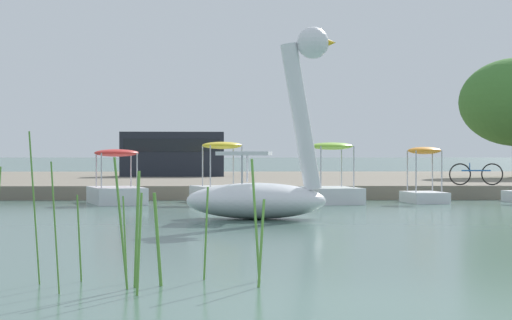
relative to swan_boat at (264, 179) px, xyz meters
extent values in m
plane|color=#47665B|center=(0.08, -12.63, -0.84)|extent=(691.61, 691.61, 0.00)
cube|color=slate|center=(0.08, 21.20, -0.63)|extent=(117.89, 24.72, 0.41)
ellipsoid|color=white|center=(-0.18, 0.02, -0.46)|extent=(3.07, 1.86, 0.75)
cylinder|color=white|center=(0.75, -0.08, 1.30)|extent=(0.89, 0.45, 3.08)
sphere|color=white|center=(1.00, -0.11, 2.83)|extent=(0.74, 0.74, 0.67)
cone|color=yellow|center=(1.27, -0.14, 2.83)|extent=(0.46, 0.41, 0.37)
cube|color=white|center=(-0.41, 0.04, 0.53)|extent=(1.21, 1.43, 0.08)
cylinder|color=silver|center=(-0.48, -0.55, 0.22)|extent=(0.04, 0.04, 0.61)
cylinder|color=silver|center=(-0.35, 0.64, 0.22)|extent=(0.04, 0.04, 0.61)
cube|color=white|center=(4.70, 7.10, -0.69)|extent=(1.15, 1.84, 0.30)
ellipsoid|color=orange|center=(4.70, 7.10, 0.61)|extent=(1.02, 1.15, 0.20)
cylinder|color=#B7B7BF|center=(4.29, 7.48, 0.04)|extent=(0.04, 0.04, 1.15)
cylinder|color=#B7B7BF|center=(5.01, 7.56, 0.04)|extent=(0.04, 0.04, 1.15)
cylinder|color=#B7B7BF|center=(4.38, 6.64, 0.04)|extent=(0.04, 0.04, 1.15)
cylinder|color=#B7B7BF|center=(5.10, 6.72, 0.04)|extent=(0.04, 0.04, 1.15)
cube|color=white|center=(2.08, 6.83, -0.62)|extent=(1.64, 2.48, 0.44)
ellipsoid|color=#8CCC38|center=(2.08, 6.83, 0.73)|extent=(1.39, 1.67, 0.20)
cylinder|color=#B7B7BF|center=(1.53, 7.34, 0.17)|extent=(0.04, 0.04, 1.13)
cylinder|color=#B7B7BF|center=(2.43, 7.50, 0.17)|extent=(0.04, 0.04, 1.13)
cylinder|color=#B7B7BF|center=(1.73, 6.17, 0.17)|extent=(0.04, 0.04, 1.13)
cylinder|color=#B7B7BF|center=(2.64, 6.32, 0.17)|extent=(0.04, 0.04, 1.13)
cube|color=white|center=(-0.92, 7.16, -0.61)|extent=(1.89, 2.65, 0.45)
ellipsoid|color=yellow|center=(-0.92, 7.16, 0.75)|extent=(1.36, 1.34, 0.20)
cylinder|color=#B7B7BF|center=(-1.46, 7.46, 0.19)|extent=(0.04, 0.04, 1.13)
cylinder|color=#B7B7BF|center=(-0.60, 7.70, 0.19)|extent=(0.04, 0.04, 1.13)
cylinder|color=#B7B7BF|center=(-1.23, 6.63, 0.19)|extent=(0.04, 0.04, 1.13)
cylinder|color=#B7B7BF|center=(-0.37, 6.86, 0.19)|extent=(0.04, 0.04, 1.13)
cube|color=white|center=(-3.78, 6.71, -0.61)|extent=(1.89, 2.60, 0.45)
ellipsoid|color=red|center=(-3.78, 6.71, 0.54)|extent=(1.47, 1.43, 0.20)
cylinder|color=#B7B7BF|center=(-4.37, 7.03, 0.08)|extent=(0.04, 0.04, 0.93)
cylinder|color=#B7B7BF|center=(-3.44, 7.28, 0.08)|extent=(0.04, 0.04, 0.93)
cylinder|color=#B7B7BF|center=(-4.12, 6.14, 0.08)|extent=(0.04, 0.04, 0.93)
cylinder|color=#B7B7BF|center=(-3.20, 6.40, 0.08)|extent=(0.04, 0.04, 0.93)
torus|color=black|center=(7.19, 9.46, -0.09)|extent=(0.66, 0.09, 0.66)
torus|color=black|center=(6.23, 9.53, -0.09)|extent=(0.66, 0.09, 0.66)
cube|color=#1E59A5|center=(6.71, 9.50, 0.01)|extent=(0.86, 0.10, 0.04)
cylinder|color=#1E59A5|center=(6.52, 9.51, 0.11)|extent=(0.03, 0.03, 0.28)
cube|color=#1E232D|center=(-3.09, 22.09, 0.50)|extent=(4.37, 2.16, 1.85)
cube|color=black|center=(-3.09, 22.09, 0.87)|extent=(4.03, 2.18, 0.52)
cylinder|color=#568E38|center=(-0.43, -11.21, -0.39)|extent=(0.08, 0.04, 0.90)
cylinder|color=#568E38|center=(-1.84, -11.37, -0.17)|extent=(0.15, 0.06, 1.33)
cylinder|color=#568E38|center=(-1.63, -11.78, -0.34)|extent=(0.06, 0.07, 0.99)
cylinder|color=#568E38|center=(-1.86, -10.78, -0.38)|extent=(0.07, 0.13, 0.91)
cylinder|color=#568E38|center=(-0.48, -10.70, -0.18)|extent=(0.11, 0.05, 1.31)
cylinder|color=#568E38|center=(-1.49, -11.11, -0.35)|extent=(0.10, 0.09, 0.97)
cylinder|color=#568E38|center=(-2.45, -11.67, -0.19)|extent=(0.09, 0.03, 1.29)
cylinder|color=#568E38|center=(-1.01, -10.63, -0.33)|extent=(0.07, 0.14, 1.01)
cylinder|color=#568E38|center=(-2.35, -10.72, -0.37)|extent=(0.05, 0.09, 0.93)
cylinder|color=#568E38|center=(-2.79, -10.91, -0.04)|extent=(0.12, 0.03, 1.60)
cylinder|color=#568E38|center=(-1.70, -11.20, -0.24)|extent=(0.07, 0.03, 1.19)
camera|label=1|loc=(-0.78, -21.91, 0.53)|focal=73.82mm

